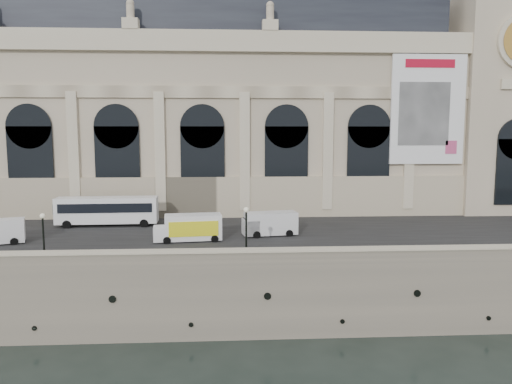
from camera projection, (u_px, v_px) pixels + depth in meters
ground at (242, 340)px, 39.45m from camera, size 260.00×260.00×0.00m
quay at (235, 222)px, 73.76m from camera, size 160.00×70.00×6.00m
street at (238, 230)px, 52.59m from camera, size 160.00×24.00×0.06m
parapet at (242, 257)px, 39.24m from camera, size 160.00×1.40×1.21m
museum at (191, 107)px, 67.27m from camera, size 69.00×18.70×29.10m
clock_pavilion at (491, 78)px, 66.19m from camera, size 13.00×14.72×36.70m
bus_left at (107, 210)px, 54.90m from camera, size 11.04×2.80×3.23m
van_c at (267, 224)px, 49.89m from camera, size 5.63×2.89×2.39m
box_truck at (189, 228)px, 47.47m from camera, size 6.57×2.84×2.58m
lamp_left at (44, 238)px, 39.78m from camera, size 0.41×0.41×3.98m
lamp_right at (246, 233)px, 41.20m from camera, size 0.43×0.43×4.26m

